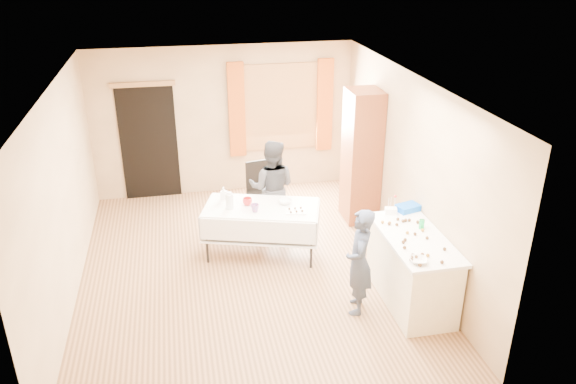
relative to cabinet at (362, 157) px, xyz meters
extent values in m
cube|color=#9E7047|center=(-1.99, -1.19, -1.07)|extent=(4.50, 5.50, 0.02)
cube|color=white|center=(-1.99, -1.19, 1.55)|extent=(4.50, 5.50, 0.02)
cube|color=tan|center=(-1.99, 1.57, 0.24)|extent=(4.50, 0.02, 2.60)
cube|color=tan|center=(-1.99, -3.95, 0.24)|extent=(4.50, 0.02, 2.60)
cube|color=tan|center=(-4.25, -1.19, 0.24)|extent=(0.02, 5.50, 2.60)
cube|color=tan|center=(0.27, -1.19, 0.24)|extent=(0.02, 5.50, 2.60)
cube|color=olive|center=(-0.99, 1.53, 0.44)|extent=(1.32, 0.06, 1.52)
cube|color=white|center=(-0.99, 1.51, 0.44)|extent=(1.20, 0.02, 1.40)
cube|color=#B35118|center=(-1.77, 1.48, 0.44)|extent=(0.28, 0.06, 1.65)
cube|color=#B35118|center=(-0.21, 1.48, 0.44)|extent=(0.28, 0.06, 1.65)
cube|color=black|center=(-3.29, 1.54, -0.06)|extent=(0.95, 0.04, 2.00)
cube|color=olive|center=(-3.29, 1.51, 0.96)|extent=(1.05, 0.06, 0.08)
cube|color=brown|center=(0.00, 0.00, 0.00)|extent=(0.50, 0.60, 2.13)
cube|color=#F2E8C6|center=(-0.10, -2.34, -0.63)|extent=(0.65, 1.43, 0.86)
cube|color=white|center=(-0.10, -2.34, -0.17)|extent=(0.71, 1.49, 0.04)
cube|color=white|center=(-1.73, -0.82, -0.33)|extent=(1.74, 1.22, 0.04)
cube|color=black|center=(-1.55, 0.29, -0.65)|extent=(0.46, 0.46, 0.06)
cube|color=black|center=(-1.59, 0.46, -0.40)|extent=(0.39, 0.12, 0.56)
imported|color=#262F46|center=(-0.81, -2.40, -0.39)|extent=(0.68, 0.61, 1.35)
imported|color=black|center=(-1.47, -0.20, -0.31)|extent=(1.08, 1.02, 1.50)
cylinder|color=#109E44|center=(0.06, -2.16, -0.09)|extent=(0.07, 0.07, 0.12)
imported|color=white|center=(-0.31, -2.90, -0.13)|extent=(0.31, 0.31, 0.05)
cube|color=white|center=(-0.16, -1.69, -0.11)|extent=(0.17, 0.13, 0.08)
cube|color=blue|center=(0.09, -1.65, -0.11)|extent=(0.34, 0.27, 0.08)
cylinder|color=silver|center=(-2.17, -0.78, -0.20)|extent=(0.14, 0.14, 0.22)
imported|color=#B32020|center=(-1.91, -0.72, -0.26)|extent=(0.14, 0.14, 0.11)
imported|color=red|center=(-1.84, -0.95, -0.26)|extent=(0.16, 0.16, 0.11)
imported|color=white|center=(-1.39, -0.79, -0.28)|extent=(0.35, 0.35, 0.06)
cube|color=white|center=(-1.29, -1.09, -0.30)|extent=(0.31, 0.25, 0.02)
imported|color=white|center=(-2.22, -0.46, -0.22)|extent=(0.15, 0.15, 0.19)
sphere|color=#3F2314|center=(-0.28, -1.98, -0.13)|extent=(0.04, 0.04, 0.04)
sphere|color=#36200F|center=(0.07, -2.03, -0.13)|extent=(0.04, 0.04, 0.04)
sphere|color=#36200F|center=(-0.31, -2.47, -0.13)|extent=(0.04, 0.04, 0.04)
sphere|color=#36200F|center=(-0.26, -2.42, -0.13)|extent=(0.04, 0.04, 0.04)
sphere|color=#36200F|center=(-0.32, -2.99, -0.13)|extent=(0.04, 0.04, 0.04)
sphere|color=#36200F|center=(-0.21, -2.04, -0.13)|extent=(0.04, 0.04, 0.04)
sphere|color=#3F2314|center=(0.04, -2.24, -0.13)|extent=(0.04, 0.04, 0.04)
sphere|color=#36200F|center=(-0.30, -2.82, -0.13)|extent=(0.04, 0.04, 0.04)
sphere|color=#36200F|center=(-0.37, -2.86, -0.13)|extent=(0.04, 0.04, 0.04)
sphere|color=#36200F|center=(-0.34, -2.60, -0.13)|extent=(0.04, 0.04, 0.04)
sphere|color=#36200F|center=(-0.01, -1.96, -0.13)|extent=(0.04, 0.04, 0.04)
sphere|color=#36200F|center=(-0.30, -2.00, -0.13)|extent=(0.04, 0.04, 0.04)
sphere|color=#3F2314|center=(-0.15, -2.82, -0.13)|extent=(0.04, 0.04, 0.04)
sphere|color=#36200F|center=(-0.32, -2.78, -0.13)|extent=(0.04, 0.04, 0.04)
sphere|color=#36200F|center=(-0.10, -1.96, -0.13)|extent=(0.04, 0.04, 0.04)
sphere|color=#36200F|center=(-0.35, -2.82, -0.13)|extent=(0.04, 0.04, 0.04)
sphere|color=#36200F|center=(-0.06, -2.98, -0.13)|extent=(0.04, 0.04, 0.04)
sphere|color=#36200F|center=(-0.06, -1.95, -0.13)|extent=(0.04, 0.04, 0.04)
sphere|color=#3F2314|center=(-0.37, -1.94, -0.13)|extent=(0.04, 0.04, 0.04)
sphere|color=#36200F|center=(-0.21, -2.79, -0.13)|extent=(0.04, 0.04, 0.04)
sphere|color=#36200F|center=(-0.15, -1.90, -0.13)|extent=(0.04, 0.04, 0.04)
sphere|color=#36200F|center=(0.01, -2.44, -0.13)|extent=(0.04, 0.04, 0.04)
sphere|color=#36200F|center=(0.07, -2.03, -0.13)|extent=(0.04, 0.04, 0.04)
sphere|color=#36200F|center=(-0.09, -2.31, -0.13)|extent=(0.04, 0.04, 0.04)
sphere|color=#3F2314|center=(-0.17, -2.26, -0.13)|extent=(0.04, 0.04, 0.04)
sphere|color=#36200F|center=(0.10, -2.72, -0.13)|extent=(0.04, 0.04, 0.04)
camera|label=1|loc=(-2.80, -7.84, 3.12)|focal=35.00mm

